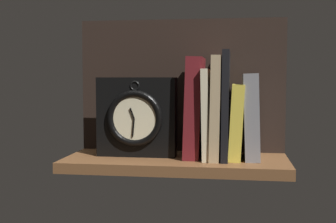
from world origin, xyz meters
TOP-DOWN VIEW (x-y plane):
  - ground_plane at (0.00, 0.00)cm, footprint 53.75×22.47cm
  - back_panel at (0.00, 10.63)cm, footprint 53.75×1.20cm
  - book_maroon_dawkins at (4.26, 1.71)cm, footprint 4.54×12.67cm
  - book_cream_twain at (7.29, 1.71)cm, footprint 2.15×15.31cm
  - book_tan_shortstories at (9.57, 1.71)cm, footprint 2.69×16.20cm
  - book_black_skeptic at (11.84, 1.71)cm, footprint 1.77×16.64cm
  - book_yellow_seinlanguage at (14.40, 1.71)cm, footprint 3.75×13.85cm
  - book_gray_chess at (17.88, 1.71)cm, footprint 4.16×12.86cm
  - framed_clock at (-9.88, 0.63)cm, footprint 19.46×6.38cm

SIDE VIEW (x-z plane):
  - ground_plane at x=0.00cm, z-range -2.50..0.00cm
  - book_yellow_seinlanguage at x=14.40cm, z-range -0.06..17.85cm
  - framed_clock at x=-9.88cm, z-range -0.01..19.45cm
  - book_gray_chess at x=17.88cm, z-range -0.05..20.39cm
  - book_cream_twain at x=7.29cm, z-range -0.02..21.44cm
  - book_maroon_dawkins at x=4.26cm, z-range -0.05..24.33cm
  - book_tan_shortstories at x=9.57cm, z-range -0.02..24.49cm
  - book_black_skeptic at x=11.84cm, z-range 0.00..25.72cm
  - back_panel at x=0.00cm, z-range 0.00..34.60cm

